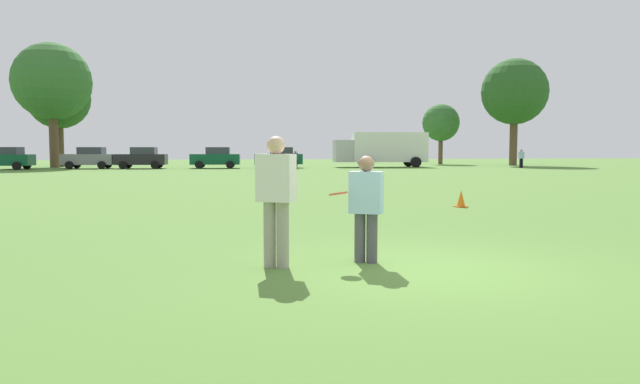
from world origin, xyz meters
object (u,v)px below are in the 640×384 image
parked_car_near_left (5,158)px  bystander_sideline_watcher (521,157)px  player_thrower (276,194)px  traffic_cone (461,199)px  parked_car_mid_right (216,158)px  parked_car_mid_left (89,158)px  box_truck (382,148)px  frisbee (338,194)px  parked_car_center (142,158)px  parked_car_near_right (279,157)px  player_defender (366,203)px  bystander_far_jogger (295,159)px

parked_car_near_left → bystander_sideline_watcher: size_ratio=2.65×
player_thrower → parked_car_near_left: (-17.79, 42.69, -0.10)m
traffic_cone → parked_car_mid_right: bearing=101.2°
bystander_sideline_watcher → parked_car_near_left: bearing=176.3°
player_thrower → parked_car_mid_left: (-11.64, 44.07, -0.10)m
parked_car_mid_left → parked_car_mid_right: bearing=-4.1°
box_truck → frisbee: bearing=-106.6°
player_thrower → parked_car_center: (-7.29, 43.52, -0.10)m
player_thrower → parked_car_center: same height
parked_car_near_right → box_truck: 9.70m
parked_car_near_left → parked_car_mid_right: size_ratio=1.00×
parked_car_mid_right → bystander_sideline_watcher: bearing=-7.3°
player_defender → parked_car_mid_left: size_ratio=0.36×
player_defender → traffic_cone: size_ratio=3.22×
traffic_cone → bystander_far_jogger: 32.75m
parked_car_mid_right → box_truck: box_truck is taller
player_defender → bystander_sideline_watcher: 46.55m
traffic_cone → parked_car_near_right: (-1.58, 35.89, 0.69)m
parked_car_mid_right → player_thrower: bearing=-88.6°
parked_car_near_left → bystander_far_jogger: parked_car_near_left is taller
parked_car_near_right → bystander_far_jogger: 3.33m
parked_car_mid_left → box_truck: box_truck is taller
player_defender → parked_car_mid_right: size_ratio=0.36×
parked_car_mid_right → parked_car_near_right: size_ratio=1.00×
parked_car_near_left → parked_car_mid_left: size_ratio=1.00×
player_thrower → frisbee: bearing=10.6°
frisbee → player_defender: bearing=-3.9°
player_thrower → bystander_sideline_watcher: 47.37m
traffic_cone → box_truck: (8.05, 36.67, 1.52)m
parked_car_near_left → bystander_sideline_watcher: parked_car_near_left is taller
parked_car_mid_right → bystander_far_jogger: 7.20m
parked_car_near_right → box_truck: bearing=4.6°
parked_car_near_left → parked_car_mid_right: (16.71, 0.63, 0.00)m
bystander_sideline_watcher → parked_car_mid_right: bearing=172.7°
traffic_cone → parked_car_center: bearing=110.3°
bystander_far_jogger → frisbee: bearing=-96.5°
frisbee → box_truck: bearing=73.4°
traffic_cone → bystander_sideline_watcher: size_ratio=0.29×
player_defender → bystander_sideline_watcher: bearing=58.6°
player_thrower → player_defender: size_ratio=1.18×
player_defender → parked_car_near_right: 43.46m
player_thrower → frisbee: size_ratio=6.62×
parked_car_center → bystander_sideline_watcher: bearing=-6.3°
parked_car_near_right → bystander_sideline_watcher: 21.44m
player_defender → bystander_sideline_watcher: (24.22, 39.75, 0.06)m
parked_car_near_right → traffic_cone: bearing=-87.5°
parked_car_mid_right → bystander_sideline_watcher: size_ratio=2.65×
box_truck → parked_car_mid_left: bearing=-179.6°
player_defender → bystander_sideline_watcher: bystander_sideline_watcher is taller
player_defender → parked_car_near_left: parked_car_near_left is taller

